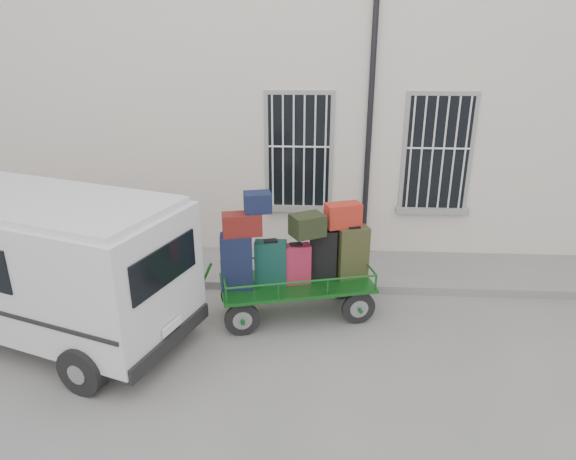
# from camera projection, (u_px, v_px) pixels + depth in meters

# --- Properties ---
(ground) EXTENTS (80.00, 80.00, 0.00)m
(ground) POSITION_uv_depth(u_px,v_px,m) (316.00, 332.00, 8.15)
(ground) COLOR slate
(ground) RESTS_ON ground
(building) EXTENTS (24.00, 5.15, 6.00)m
(building) POSITION_uv_depth(u_px,v_px,m) (320.00, 98.00, 12.19)
(building) COLOR beige
(building) RESTS_ON ground
(sidewalk) EXTENTS (24.00, 1.70, 0.15)m
(sidewalk) POSITION_uv_depth(u_px,v_px,m) (317.00, 269.00, 10.17)
(sidewalk) COLOR slate
(sidewalk) RESTS_ON ground
(luggage_cart) EXTENTS (2.94, 1.68, 2.18)m
(luggage_cart) POSITION_uv_depth(u_px,v_px,m) (294.00, 259.00, 8.27)
(luggage_cart) COLOR black
(luggage_cart) RESTS_ON ground
(van) EXTENTS (4.85, 3.23, 2.27)m
(van) POSITION_uv_depth(u_px,v_px,m) (41.00, 259.00, 7.65)
(van) COLOR silver
(van) RESTS_ON ground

